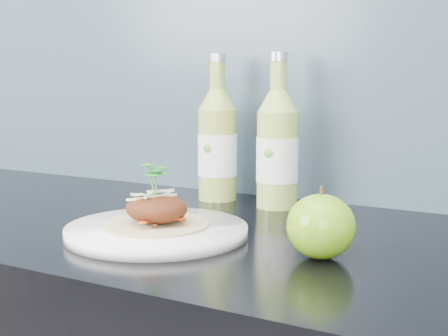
{
  "coord_description": "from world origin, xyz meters",
  "views": [
    {
      "loc": [
        0.51,
        0.88,
        1.13
      ],
      "look_at": [
        0.06,
        1.67,
        1.0
      ],
      "focal_mm": 50.0,
      "sensor_mm": 36.0,
      "label": 1
    }
  ],
  "objects_px": {
    "green_apple": "(321,226)",
    "cider_bottle_right": "(277,149)",
    "cider_bottle_left": "(217,145)",
    "dinner_plate": "(157,231)"
  },
  "relations": [
    {
      "from": "dinner_plate",
      "to": "green_apple",
      "type": "bearing_deg",
      "value": 2.89
    },
    {
      "from": "dinner_plate",
      "to": "cider_bottle_right",
      "type": "bearing_deg",
      "value": 76.98
    },
    {
      "from": "green_apple",
      "to": "dinner_plate",
      "type": "bearing_deg",
      "value": -177.11
    },
    {
      "from": "green_apple",
      "to": "cider_bottle_left",
      "type": "height_order",
      "value": "cider_bottle_left"
    },
    {
      "from": "cider_bottle_right",
      "to": "green_apple",
      "type": "bearing_deg",
      "value": -53.59
    },
    {
      "from": "dinner_plate",
      "to": "green_apple",
      "type": "xyz_separation_m",
      "value": [
        0.25,
        0.01,
        0.03
      ]
    },
    {
      "from": "green_apple",
      "to": "cider_bottle_left",
      "type": "bearing_deg",
      "value": 138.7
    },
    {
      "from": "green_apple",
      "to": "cider_bottle_right",
      "type": "height_order",
      "value": "cider_bottle_right"
    },
    {
      "from": "green_apple",
      "to": "cider_bottle_right",
      "type": "xyz_separation_m",
      "value": [
        -0.19,
        0.27,
        0.06
      ]
    },
    {
      "from": "green_apple",
      "to": "cider_bottle_left",
      "type": "xyz_separation_m",
      "value": [
        -0.32,
        0.28,
        0.06
      ]
    }
  ]
}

